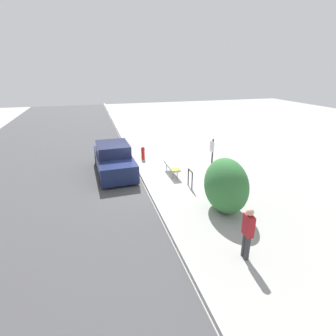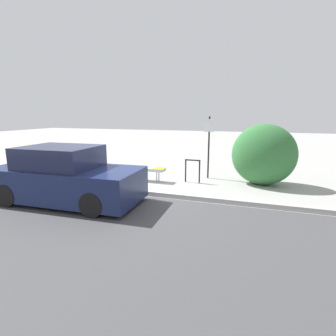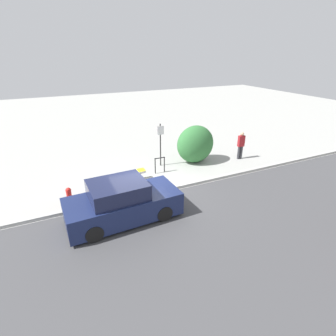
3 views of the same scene
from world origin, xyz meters
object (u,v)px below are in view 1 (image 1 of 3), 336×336
bench (172,166)px  fire_hydrant (143,153)px  parked_car_near (114,160)px  bike_rack (190,177)px  sign_post (212,160)px  pedestrian (248,232)px

bench → fire_hydrant: size_ratio=2.15×
fire_hydrant → parked_car_near: 2.50m
bike_rack → fire_hydrant: 4.66m
sign_post → bike_rack: bearing=-116.2°
sign_post → pedestrian: 4.64m
bench → sign_post: sign_post is taller
pedestrian → fire_hydrant: bearing=-169.5°
fire_hydrant → pedestrian: pedestrian is taller
fire_hydrant → parked_car_near: (1.67, -1.84, 0.28)m
bench → parked_car_near: size_ratio=0.40×
pedestrian → bike_rack: bearing=-178.3°
bench → pedestrian: size_ratio=1.04×
bench → sign_post: 2.61m
bench → fire_hydrant: 2.90m
bike_rack → bench: bearing=-169.2°
fire_hydrant → bench: bearing=19.1°
bench → pedestrian: (6.65, 0.14, 0.41)m
pedestrian → parked_car_near: 8.26m
fire_hydrant → sign_post: bearing=23.2°
pedestrian → parked_car_near: pedestrian is taller
bench → bike_rack: 1.78m
fire_hydrant → bike_rack: bearing=15.9°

